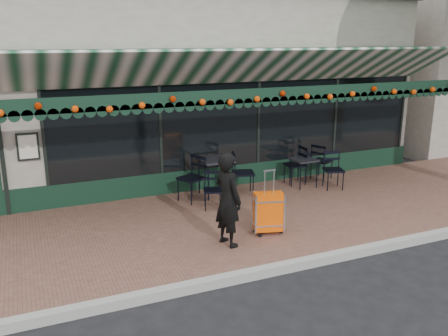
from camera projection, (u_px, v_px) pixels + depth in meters
name	position (u px, v px, depth m)	size (l,w,h in m)	color
ground	(292.00, 267.00, 7.62)	(80.00, 80.00, 0.00)	black
sidewalk	(239.00, 220.00, 9.37)	(18.00, 4.00, 0.15)	brown
curb	(295.00, 265.00, 7.53)	(18.00, 0.16, 0.15)	#9E9E99
restaurant_building	(156.00, 83.00, 13.96)	(12.00, 9.60, 4.50)	gray
woman	(228.00, 200.00, 7.91)	(0.59, 0.39, 1.61)	black
suitcase	(268.00, 212.00, 8.49)	(0.57, 0.42, 1.18)	#FF5808
cafe_table_a	(304.00, 162.00, 11.15)	(0.54, 0.54, 0.67)	black
cafe_table_b	(215.00, 163.00, 10.46)	(0.68, 0.68, 0.84)	black
chair_a_left	(295.00, 165.00, 11.39)	(0.46, 0.46, 0.92)	black
chair_a_right	(322.00, 161.00, 11.81)	(0.45, 0.45, 0.90)	black
chair_a_front	(334.00, 170.00, 11.02)	(0.44, 0.44, 0.88)	black
chair_b_left	(191.00, 179.00, 10.16)	(0.50, 0.50, 1.00)	black
chair_b_right	(243.00, 173.00, 10.59)	(0.49, 0.49, 0.98)	black
chair_b_front	(213.00, 191.00, 9.72)	(0.39, 0.39, 0.77)	black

